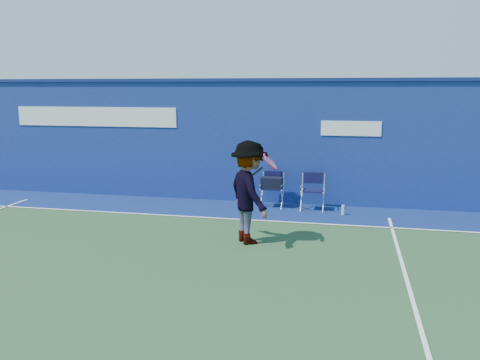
% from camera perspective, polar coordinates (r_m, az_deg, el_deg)
% --- Properties ---
extents(ground, '(80.00, 80.00, 0.00)m').
position_cam_1_polar(ground, '(8.64, -13.21, -9.22)').
color(ground, '#274A29').
rests_on(ground, ground).
extents(stadium_wall, '(24.00, 0.50, 3.08)m').
position_cam_1_polar(stadium_wall, '(13.09, -3.73, 4.60)').
color(stadium_wall, navy).
rests_on(stadium_wall, ground).
extents(out_of_bounds_strip, '(24.00, 1.80, 0.01)m').
position_cam_1_polar(out_of_bounds_strip, '(12.31, -5.04, -3.09)').
color(out_of_bounds_strip, navy).
rests_on(out_of_bounds_strip, ground).
extents(court_lines, '(24.00, 12.00, 0.01)m').
position_cam_1_polar(court_lines, '(9.15, -11.59, -7.96)').
color(court_lines, white).
rests_on(court_lines, out_of_bounds_strip).
extents(directors_chair_left, '(0.51, 0.47, 0.86)m').
position_cam_1_polar(directors_chair_left, '(12.25, 3.62, -1.40)').
color(directors_chair_left, silver).
rests_on(directors_chair_left, ground).
extents(directors_chair_right, '(0.52, 0.46, 0.87)m').
position_cam_1_polar(directors_chair_right, '(12.08, 8.13, -2.10)').
color(directors_chair_right, silver).
rests_on(directors_chair_right, ground).
extents(water_bottle, '(0.07, 0.07, 0.23)m').
position_cam_1_polar(water_bottle, '(11.76, 11.50, -3.33)').
color(water_bottle, silver).
rests_on(water_bottle, ground).
extents(tennis_player, '(1.28, 1.41, 1.90)m').
position_cam_1_polar(tennis_player, '(9.34, 1.05, -1.39)').
color(tennis_player, '#EA4738').
rests_on(tennis_player, ground).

